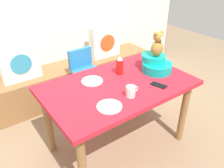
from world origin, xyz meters
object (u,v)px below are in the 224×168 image
at_px(dinner_plate_far, 92,81).
at_px(teddy_bear, 158,44).
at_px(cell_phone, 159,85).
at_px(dining_table, 118,93).
at_px(highchair, 86,73).
at_px(pillow_floral_right, 105,42).
at_px(ketchup_bottle, 120,66).
at_px(coffee_mug, 131,91).
at_px(dinner_plate_near, 109,107).
at_px(infant_seat_teal, 156,64).
at_px(pillow_floral_left, 19,62).

bearing_deg(dinner_plate_far, teddy_bear, -15.45).
bearing_deg(cell_phone, dinner_plate_far, 120.08).
relative_size(dining_table, dinner_plate_far, 6.86).
height_order(dining_table, highchair, highchair).
bearing_deg(pillow_floral_right, ketchup_bottle, -116.70).
relative_size(coffee_mug, cell_phone, 0.83).
bearing_deg(dinner_plate_near, infant_seat_teal, 18.36).
xyz_separation_m(pillow_floral_right, infant_seat_teal, (-0.17, -1.16, 0.13)).
distance_m(infant_seat_teal, ketchup_bottle, 0.37).
xyz_separation_m(dining_table, teddy_bear, (0.47, -0.00, 0.38)).
xyz_separation_m(pillow_floral_right, dinner_plate_near, (-0.91, -1.41, 0.07)).
bearing_deg(cell_phone, teddy_bear, 33.65).
height_order(highchair, dinner_plate_far, highchair).
bearing_deg(ketchup_bottle, pillow_floral_right, 63.30).
xyz_separation_m(dining_table, coffee_mug, (-0.04, -0.23, 0.15)).
xyz_separation_m(teddy_bear, ketchup_bottle, (-0.34, 0.16, -0.19)).
distance_m(pillow_floral_left, dinner_plate_far, 1.06).
height_order(ketchup_bottle, coffee_mug, ketchup_bottle).
distance_m(dining_table, dinner_plate_near, 0.39).
bearing_deg(pillow_floral_left, dinner_plate_near, -78.54).
height_order(ketchup_bottle, dinner_plate_far, ketchup_bottle).
relative_size(dining_table, highchair, 1.74).
bearing_deg(infant_seat_teal, dinner_plate_near, -161.64).
bearing_deg(coffee_mug, teddy_bear, 23.61).
bearing_deg(teddy_bear, ketchup_bottle, 155.12).
xyz_separation_m(highchair, teddy_bear, (0.39, -0.74, 0.50)).
bearing_deg(dinner_plate_near, dining_table, 41.93).
xyz_separation_m(pillow_floral_left, teddy_bear, (1.03, -1.16, 0.34)).
xyz_separation_m(dinner_plate_near, cell_phone, (0.55, 0.01, -0.00)).
bearing_deg(pillow_floral_left, ketchup_bottle, -55.23).
xyz_separation_m(infant_seat_teal, ketchup_bottle, (-0.34, 0.16, 0.02)).
bearing_deg(dining_table, highchair, 84.05).
bearing_deg(cell_phone, infant_seat_teal, 33.71).
height_order(pillow_floral_left, highchair, pillow_floral_left).
bearing_deg(teddy_bear, dining_table, 179.61).
xyz_separation_m(pillow_floral_left, dining_table, (0.56, -1.15, -0.04)).
distance_m(highchair, ketchup_bottle, 0.66).
relative_size(dining_table, infant_seat_teal, 4.16).
relative_size(pillow_floral_left, cell_phone, 3.06).
bearing_deg(pillow_floral_right, dinner_plate_near, -123.05).
bearing_deg(teddy_bear, cell_phone, -129.28).
distance_m(pillow_floral_right, dinner_plate_far, 1.27).
height_order(pillow_floral_right, infant_seat_teal, same).
xyz_separation_m(dining_table, dinner_plate_far, (-0.17, 0.17, 0.11)).
distance_m(coffee_mug, dinner_plate_far, 0.42).
bearing_deg(coffee_mug, pillow_floral_left, 110.64).
relative_size(dinner_plate_near, dinner_plate_far, 1.00).
distance_m(highchair, dinner_plate_near, 1.08).
bearing_deg(ketchup_bottle, pillow_floral_left, 124.77).
distance_m(teddy_bear, ketchup_bottle, 0.42).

